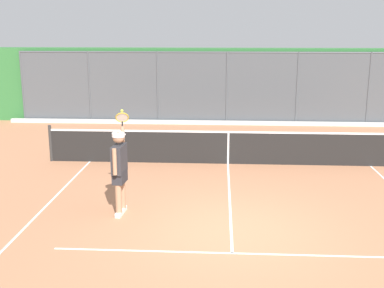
{
  "coord_description": "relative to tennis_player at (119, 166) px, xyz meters",
  "views": [
    {
      "loc": [
        0.24,
        8.61,
        3.81
      ],
      "look_at": [
        0.92,
        -2.79,
        1.05
      ],
      "focal_mm": 45.11,
      "sensor_mm": 36.0,
      "label": 1
    }
  ],
  "objects": [
    {
      "name": "ground_plane",
      "position": [
        -2.3,
        0.83,
        -1.04
      ],
      "size": [
        60.0,
        60.0,
        0.0
      ],
      "primitive_type": "plane",
      "color": "#B27551"
    },
    {
      "name": "tennis_net",
      "position": [
        -2.3,
        -3.95,
        -0.54
      ],
      "size": [
        10.43,
        0.09,
        1.07
      ],
      "color": "#2D2D2D",
      "rests_on": "ground"
    },
    {
      "name": "tennis_player",
      "position": [
        0.0,
        0.0,
        0.0
      ],
      "size": [
        0.4,
        1.45,
        2.04
      ],
      "rotation": [
        0.0,
        0.0,
        -1.66
      ],
      "color": "silver",
      "rests_on": "ground"
    },
    {
      "name": "court_line_markings",
      "position": [
        -2.3,
        1.99,
        -1.03
      ],
      "size": [
        8.12,
        10.35,
        0.01
      ],
      "color": "white",
      "rests_on": "ground"
    },
    {
      "name": "fence_backdrop",
      "position": [
        -2.3,
        -10.55,
        0.45
      ],
      "size": [
        19.76,
        1.37,
        3.01
      ],
      "color": "#474C51",
      "rests_on": "ground"
    }
  ]
}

